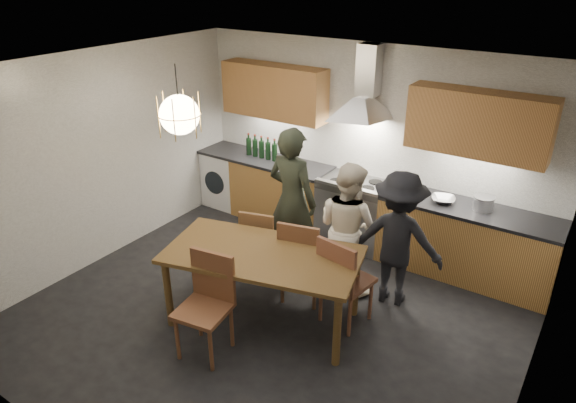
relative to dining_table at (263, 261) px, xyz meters
The scene contains 17 objects.
ground 0.74m from the dining_table, 79.32° to the left, with size 5.00×5.00×0.00m, color black.
room_shell 0.98m from the dining_table, 79.32° to the left, with size 5.02×4.52×2.61m.
counter_run 2.06m from the dining_table, 88.85° to the left, with size 5.00×0.62×0.90m.
range_stove 2.06m from the dining_table, 89.52° to the left, with size 0.90×0.60×0.92m.
wall_fixtures 2.44m from the dining_table, 89.54° to the left, with size 4.30×0.54×1.10m.
pendant_lamp 1.69m from the dining_table, behind, with size 0.43×0.43×0.70m.
dining_table is the anchor object (origin of this frame).
chair_back_left 0.81m from the dining_table, 128.89° to the left, with size 0.51×0.51×0.92m.
chair_back_mid 0.54m from the dining_table, 72.62° to the left, with size 0.56×0.56×1.02m.
chair_back_right 0.82m from the dining_table, 28.13° to the left, with size 0.53×0.53×1.02m.
chair_front 0.67m from the dining_table, 106.63° to the right, with size 0.53×0.53×1.03m.
person_left 1.14m from the dining_table, 107.70° to the left, with size 0.66×0.43×1.80m, color black.
person_mid 1.14m from the dining_table, 68.82° to the left, with size 0.75×0.58×1.54m, color silver.
person_right 1.49m from the dining_table, 48.16° to the left, with size 1.00×0.57×1.55m, color black.
mixing_bowl 2.34m from the dining_table, 59.80° to the left, with size 0.27×0.27×0.07m, color silver.
stock_pot 2.64m from the dining_table, 52.01° to the left, with size 0.22×0.22×0.16m, color silver.
wine_bottles 2.56m from the dining_table, 126.33° to the left, with size 0.54×0.08×0.32m.
Camera 1 is at (2.65, -3.65, 3.50)m, focal length 32.00 mm.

